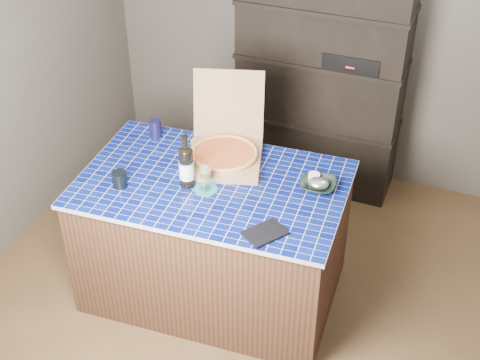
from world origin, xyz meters
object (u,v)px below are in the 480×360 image
at_px(dvd_case, 265,233).
at_px(wine_glass, 205,173).
at_px(kitchen_island, 214,238).
at_px(mead_bottle, 186,166).
at_px(bowl, 318,185).
at_px(pizza_box, 225,151).

bearing_deg(dvd_case, wine_glass, -174.68).
height_order(kitchen_island, mead_bottle, mead_bottle).
distance_m(mead_bottle, dvd_case, 0.63).
xyz_separation_m(mead_bottle, bowl, (0.71, 0.24, -0.11)).
relative_size(wine_glass, bowl, 0.79).
bearing_deg(bowl, mead_bottle, -161.11).
xyz_separation_m(kitchen_island, mead_bottle, (-0.12, -0.08, 0.56)).
bearing_deg(kitchen_island, wine_glass, -96.50).
xyz_separation_m(kitchen_island, wine_glass, (-0.00, -0.08, 0.54)).
xyz_separation_m(wine_glass, bowl, (0.59, 0.25, -0.09)).
xyz_separation_m(mead_bottle, wine_glass, (0.12, -0.00, -0.02)).
height_order(pizza_box, wine_glass, pizza_box).
distance_m(pizza_box, dvd_case, 0.74).
height_order(pizza_box, bowl, pizza_box).
bearing_deg(pizza_box, mead_bottle, -124.50).
bearing_deg(wine_glass, dvd_case, -28.68).
bearing_deg(wine_glass, bowl, 22.52).
relative_size(kitchen_island, dvd_case, 7.64).
height_order(kitchen_island, pizza_box, pizza_box).
relative_size(kitchen_island, bowl, 7.86).
distance_m(pizza_box, bowl, 0.62).
bearing_deg(pizza_box, kitchen_island, -101.93).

